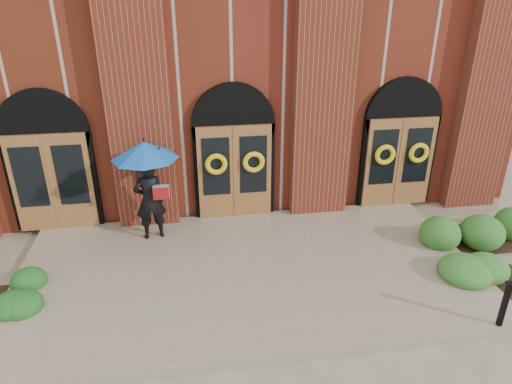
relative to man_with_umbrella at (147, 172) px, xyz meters
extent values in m
plane|color=tan|center=(2.13, -1.90, -1.87)|extent=(90.00, 90.00, 0.00)
cube|color=gray|center=(2.13, -1.75, -1.79)|extent=(10.00, 5.30, 0.15)
cube|color=#601E14|center=(2.13, 7.00, 1.63)|extent=(16.00, 12.00, 7.00)
cube|color=black|center=(-0.12, 0.57, -0.22)|extent=(0.40, 0.05, 0.55)
cube|color=#601E14|center=(-0.12, 0.83, 1.63)|extent=(1.50, 0.45, 7.00)
cube|color=#601E14|center=(4.38, 0.83, 1.63)|extent=(1.50, 0.45, 7.00)
cube|color=#601E14|center=(8.88, 0.83, 1.63)|extent=(1.50, 0.45, 7.00)
cube|color=#9A6532|center=(-2.37, 0.81, -0.47)|extent=(1.90, 0.10, 2.50)
cylinder|color=black|center=(-2.37, 0.95, 0.78)|extent=(2.10, 0.22, 2.10)
cube|color=#9A6532|center=(2.13, 0.81, -0.47)|extent=(1.90, 0.10, 2.50)
cylinder|color=black|center=(2.13, 0.95, 0.78)|extent=(2.10, 0.22, 2.10)
cube|color=#9A6532|center=(6.63, 0.81, -0.47)|extent=(1.90, 0.10, 2.50)
cylinder|color=black|center=(6.63, 0.95, 0.78)|extent=(2.10, 0.22, 2.10)
torus|color=yellow|center=(1.65, 0.69, -0.17)|extent=(0.57, 0.13, 0.57)
torus|color=yellow|center=(2.61, 0.69, -0.17)|extent=(0.57, 0.13, 0.57)
torus|color=yellow|center=(6.15, 0.69, -0.17)|extent=(0.57, 0.13, 0.57)
torus|color=yellow|center=(7.11, 0.69, -0.17)|extent=(0.57, 0.13, 0.57)
imported|color=black|center=(0.00, 0.00, -0.72)|extent=(0.81, 0.61, 2.00)
cone|color=#165DB1|center=(0.00, 0.00, 0.54)|extent=(1.82, 1.82, 0.40)
cylinder|color=black|center=(0.05, -0.05, 0.01)|extent=(0.02, 0.02, 0.66)
cube|color=#B6B8BB|center=(0.29, -0.16, -0.45)|extent=(0.40, 0.26, 0.29)
cube|color=maroon|center=(0.29, -0.26, -0.45)|extent=(0.37, 0.10, 0.29)
cube|color=black|center=(6.43, -4.25, -1.27)|extent=(0.09, 0.09, 0.91)
cube|color=black|center=(6.43, -4.25, -0.79)|extent=(0.14, 0.14, 0.04)
ellipsoid|color=#2C6022|center=(8.23, -1.14, -1.48)|extent=(3.04, 1.22, 0.78)
ellipsoid|color=#306625|center=(7.23, -3.10, -1.59)|extent=(1.55, 1.33, 0.55)
camera|label=1|loc=(1.00, -10.07, 4.04)|focal=32.00mm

